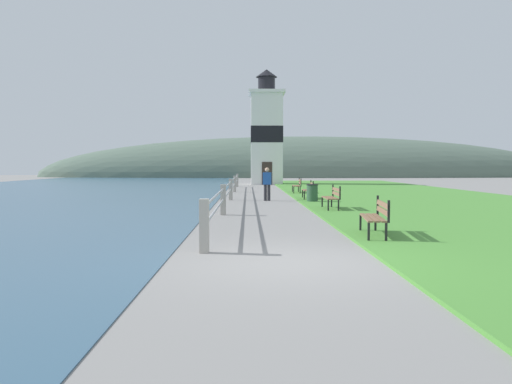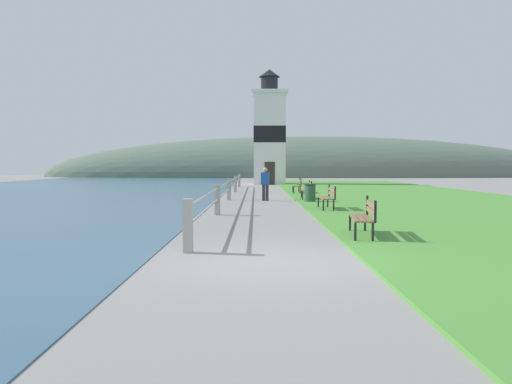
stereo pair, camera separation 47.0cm
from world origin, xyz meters
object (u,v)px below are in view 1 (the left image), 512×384
at_px(park_bench_near, 376,215).
at_px(park_bench_midway, 332,196).
at_px(lighthouse, 266,133).
at_px(park_bench_far, 309,189).
at_px(trash_bin, 312,193).
at_px(park_bench_by_lighthouse, 298,185).
at_px(person_strolling, 267,183).

height_order(park_bench_near, park_bench_midway, same).
height_order(park_bench_near, lighthouse, lighthouse).
bearing_deg(park_bench_far, trash_bin, 90.68).
relative_size(park_bench_far, park_bench_by_lighthouse, 0.94).
distance_m(park_bench_far, lighthouse, 20.94).
relative_size(person_strolling, trash_bin, 1.89).
bearing_deg(park_bench_by_lighthouse, lighthouse, -82.60).
bearing_deg(park_bench_midway, park_bench_near, 89.36).
height_order(park_bench_midway, trash_bin, park_bench_midway).
height_order(park_bench_near, park_bench_by_lighthouse, same).
xyz_separation_m(lighthouse, person_strolling, (-0.75, -21.21, -3.71)).
height_order(person_strolling, trash_bin, person_strolling).
relative_size(park_bench_midway, park_bench_far, 1.01).
relative_size(park_bench_midway, person_strolling, 1.06).
bearing_deg(person_strolling, park_bench_far, -57.57).
bearing_deg(park_bench_near, park_bench_midway, -84.55).
distance_m(park_bench_midway, lighthouse, 26.69).
height_order(park_bench_far, lighthouse, lighthouse).
height_order(park_bench_far, park_bench_by_lighthouse, same).
distance_m(park_bench_near, lighthouse, 33.74).
height_order(park_bench_by_lighthouse, trash_bin, park_bench_by_lighthouse).
xyz_separation_m(park_bench_far, trash_bin, (-0.09, -1.89, -0.11)).
distance_m(park_bench_far, park_bench_by_lighthouse, 5.35).
bearing_deg(park_bench_by_lighthouse, person_strolling, 73.56).
bearing_deg(park_bench_midway, park_bench_far, -87.53).
bearing_deg(park_bench_by_lighthouse, park_bench_midway, 93.45).
bearing_deg(lighthouse, park_bench_far, -86.25).
xyz_separation_m(park_bench_midway, trash_bin, (-0.25, 3.94, -0.11)).
xyz_separation_m(park_bench_by_lighthouse, lighthouse, (-1.32, 15.16, 4.03)).
bearing_deg(park_bench_far, park_bench_near, 93.21).
bearing_deg(park_bench_midway, trash_bin, -85.50).
distance_m(park_bench_near, park_bench_midway, 7.13).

